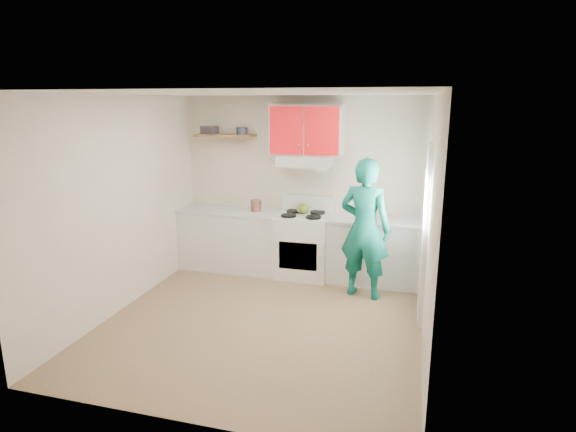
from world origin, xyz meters
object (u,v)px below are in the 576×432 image
(stove, at_px, (303,246))
(tin, at_px, (242,131))
(crock, at_px, (256,206))
(person, at_px, (365,229))
(kettle, at_px, (302,208))

(stove, distance_m, tin, 1.92)
(crock, relative_size, person, 0.10)
(stove, bearing_deg, kettle, 111.54)
(person, bearing_deg, stove, -15.44)
(tin, distance_m, person, 2.37)
(stove, relative_size, tin, 5.42)
(crock, bearing_deg, kettle, 3.53)
(tin, relative_size, kettle, 0.95)
(tin, height_order, person, tin)
(stove, relative_size, kettle, 5.17)
(stove, distance_m, person, 1.16)
(crock, bearing_deg, person, -18.57)
(stove, bearing_deg, crock, 176.29)
(tin, bearing_deg, stove, -11.62)
(kettle, distance_m, person, 1.15)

